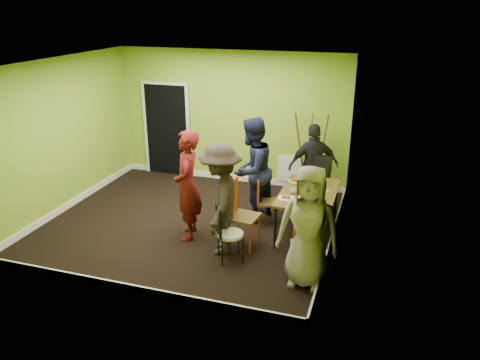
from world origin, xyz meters
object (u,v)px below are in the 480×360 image
at_px(chair_front_end, 304,243).
at_px(person_back_end, 313,166).
at_px(chair_bentwood, 226,230).
at_px(person_standing, 187,185).
at_px(person_left_near, 221,199).
at_px(chair_left_near, 239,210).
at_px(thermos, 306,184).
at_px(easel, 310,154).
at_px(person_front_end, 309,227).
at_px(dining_table, 308,195).
at_px(blue_bottle, 319,195).
at_px(person_left_far, 252,170).
at_px(chair_back_end, 317,172).
at_px(chair_left_far, 263,198).
at_px(orange_bottle, 302,185).

height_order(chair_front_end, person_back_end, person_back_end).
distance_m(chair_bentwood, person_back_end, 2.60).
relative_size(person_standing, person_left_near, 1.04).
height_order(chair_left_near, thermos, chair_left_near).
relative_size(easel, person_back_end, 1.05).
height_order(chair_front_end, person_front_end, person_front_end).
distance_m(dining_table, blue_bottle, 0.41).
relative_size(easel, person_left_far, 0.91).
bearing_deg(chair_left_near, chair_back_end, 157.62).
bearing_deg(chair_left_far, person_left_far, -136.32).
bearing_deg(thermos, chair_left_far, 173.56).
relative_size(person_standing, person_back_end, 1.13).
height_order(chair_left_near, person_left_far, person_left_far).
bearing_deg(chair_left_far, chair_back_end, 115.01).
height_order(dining_table, person_left_near, person_left_near).
distance_m(blue_bottle, person_standing, 2.11).
relative_size(chair_front_end, person_left_far, 0.48).
distance_m(chair_front_end, person_standing, 2.16).
distance_m(chair_left_far, chair_bentwood, 1.41).
relative_size(chair_left_far, thermos, 3.67).
distance_m(chair_left_near, person_back_end, 2.10).
distance_m(chair_left_far, person_back_end, 1.28).
relative_size(chair_left_far, person_left_far, 0.46).
bearing_deg(chair_back_end, person_front_end, 111.30).
distance_m(dining_table, person_back_end, 1.15).
bearing_deg(person_front_end, person_back_end, 99.81).
xyz_separation_m(easel, thermos, (0.23, -1.75, 0.03)).
height_order(easel, person_left_far, person_left_far).
bearing_deg(chair_bentwood, blue_bottle, 97.62).
relative_size(easel, thermos, 7.27).
xyz_separation_m(chair_left_far, chair_front_end, (1.00, -1.43, 0.02)).
xyz_separation_m(dining_table, chair_left_near, (-0.98, -0.76, -0.08)).
bearing_deg(chair_left_near, blue_bottle, 117.58).
distance_m(person_left_far, person_left_near, 1.26).
xyz_separation_m(chair_left_far, chair_back_end, (0.81, 0.85, 0.28)).
xyz_separation_m(chair_left_far, thermos, (0.76, -0.09, 0.39)).
height_order(person_left_far, person_left_near, person_left_far).
bearing_deg(chair_bentwood, person_left_near, -176.30).
bearing_deg(blue_bottle, person_front_end, -87.65).
height_order(chair_left_near, chair_bentwood, chair_left_near).
xyz_separation_m(orange_bottle, person_left_near, (-1.04, -1.20, 0.10)).
bearing_deg(person_left_near, easel, 151.27).
xyz_separation_m(orange_bottle, person_back_end, (0.03, 0.97, 0.03)).
bearing_deg(person_front_end, blue_bottle, 94.31).
relative_size(dining_table, thermos, 6.42).
xyz_separation_m(thermos, person_left_far, (-1.00, 0.20, 0.07)).
height_order(dining_table, person_standing, person_standing).
distance_m(chair_left_far, easel, 1.78).
xyz_separation_m(orange_bottle, person_standing, (-1.71, -0.91, 0.13)).
bearing_deg(blue_bottle, chair_bentwood, -141.62).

